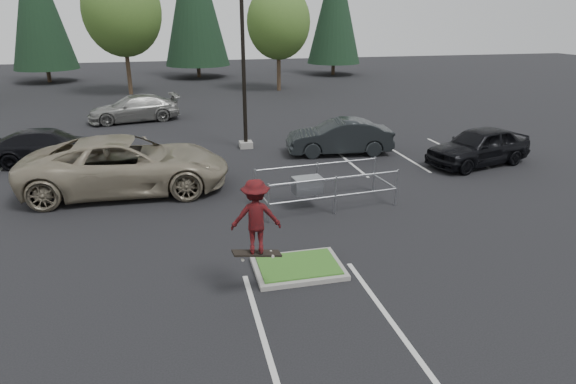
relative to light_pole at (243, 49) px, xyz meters
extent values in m
plane|color=black|center=(-0.50, -12.00, -4.56)|extent=(120.00, 120.00, 0.00)
cube|color=gray|center=(-0.50, -12.00, -4.50)|extent=(2.20, 1.60, 0.12)
cube|color=#2A5A1C|center=(-0.50, -12.00, -4.42)|extent=(1.95, 1.35, 0.05)
cube|color=beige|center=(-5.00, -3.00, -4.56)|extent=(0.12, 5.20, 0.01)
cube|color=beige|center=(-7.70, -3.00, -4.56)|extent=(0.12, 5.20, 0.01)
cube|color=beige|center=(4.00, -3.00, -4.56)|extent=(0.12, 5.20, 0.01)
cube|color=beige|center=(6.70, -3.00, -4.56)|extent=(0.12, 5.20, 0.01)
cube|color=beige|center=(9.40, -3.00, -4.56)|extent=(0.12, 5.20, 0.01)
cube|color=beige|center=(-1.85, -15.00, -4.56)|extent=(0.12, 6.00, 0.01)
cube|color=beige|center=(0.85, -15.00, -4.56)|extent=(0.12, 6.00, 0.01)
cube|color=gray|center=(0.00, 0.00, -4.41)|extent=(0.60, 0.60, 0.30)
cylinder|color=black|center=(0.00, 0.00, 0.44)|extent=(0.18, 0.18, 10.00)
cylinder|color=#38281C|center=(-6.50, 18.50, -2.81)|extent=(0.32, 0.32, 3.50)
ellipsoid|color=#365A21|center=(-6.50, 18.50, 1.70)|extent=(5.89, 5.89, 6.77)
sphere|color=#365A21|center=(-5.90, 18.20, 0.96)|extent=(3.68, 3.68, 3.68)
sphere|color=#365A21|center=(-7.00, 18.90, 1.15)|extent=(4.05, 4.05, 4.05)
cylinder|color=#38281C|center=(5.50, 17.80, -3.04)|extent=(0.32, 0.32, 3.04)
ellipsoid|color=#365A21|center=(5.50, 17.80, 0.88)|extent=(5.12, 5.12, 5.89)
sphere|color=#365A21|center=(6.10, 17.50, 0.24)|extent=(3.20, 3.20, 3.20)
sphere|color=#365A21|center=(5.00, 18.20, 0.40)|extent=(3.52, 3.52, 3.52)
cylinder|color=#38281C|center=(-14.50, 28.00, -3.96)|extent=(0.36, 0.36, 1.20)
cone|color=black|center=(-14.50, 28.00, 2.54)|extent=(5.72, 5.72, 11.80)
cylinder|color=#38281C|center=(-0.50, 28.50, -3.96)|extent=(0.36, 0.36, 1.20)
cylinder|color=#38281C|center=(13.50, 27.50, -3.96)|extent=(0.36, 0.36, 1.20)
cone|color=black|center=(13.50, 27.50, 2.29)|extent=(5.50, 5.50, 11.30)
cylinder|color=#919399|center=(-0.65, -8.97, -3.92)|extent=(0.07, 0.07, 1.27)
cylinder|color=#919399|center=(-0.80, -7.44, -3.92)|extent=(0.07, 0.07, 1.27)
cylinder|color=#919399|center=(1.54, -8.77, -3.92)|extent=(0.07, 0.07, 1.27)
cylinder|color=#919399|center=(1.40, -7.23, -3.92)|extent=(0.07, 0.07, 1.27)
cylinder|color=#919399|center=(3.74, -8.56, -3.92)|extent=(0.07, 0.07, 1.27)
cylinder|color=#919399|center=(3.60, -7.03, -3.92)|extent=(0.07, 0.07, 1.27)
cylinder|color=#919399|center=(1.54, -8.77, -3.95)|extent=(4.40, 0.47, 0.06)
cylinder|color=#919399|center=(1.54, -8.77, -3.35)|extent=(4.40, 0.47, 0.06)
cylinder|color=#919399|center=(1.40, -7.23, -3.95)|extent=(4.40, 0.47, 0.06)
cylinder|color=#919399|center=(1.40, -7.23, -3.35)|extent=(4.40, 0.47, 0.06)
cube|color=#919399|center=(0.81, -8.06, -3.76)|extent=(0.99, 0.66, 0.53)
cube|color=black|center=(-1.70, -13.00, -3.44)|extent=(1.10, 0.40, 0.23)
cylinder|color=beige|center=(-2.03, -13.11, -3.50)|extent=(0.07, 0.04, 0.07)
cylinder|color=beige|center=(-2.03, -12.89, -3.50)|extent=(0.07, 0.04, 0.07)
cylinder|color=beige|center=(-1.37, -13.11, -3.50)|extent=(0.07, 0.04, 0.07)
cylinder|color=beige|center=(-1.37, -12.89, -3.50)|extent=(0.07, 0.04, 0.07)
imported|color=maroon|center=(-1.70, -13.00, -2.57)|extent=(1.14, 0.74, 1.66)
imported|color=gray|center=(-5.00, -5.00, -3.57)|extent=(7.24, 3.54, 1.98)
imported|color=black|center=(-8.50, -0.50, -3.83)|extent=(5.03, 2.12, 1.45)
imported|color=black|center=(4.00, -2.02, -3.78)|extent=(4.89, 2.17, 1.56)
imported|color=black|center=(9.20, -5.00, -3.76)|extent=(5.03, 2.98, 1.61)
imported|color=gray|center=(-5.50, 7.60, -3.80)|extent=(5.57, 3.10, 1.53)
camera|label=1|loc=(-3.20, -22.28, 1.46)|focal=30.00mm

